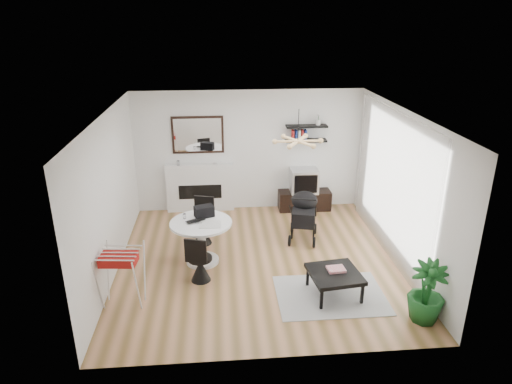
{
  "coord_description": "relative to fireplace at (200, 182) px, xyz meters",
  "views": [
    {
      "loc": [
        -0.67,
        -7.22,
        4.19
      ],
      "look_at": [
        -0.01,
        0.4,
        1.2
      ],
      "focal_mm": 32.0,
      "sensor_mm": 36.0,
      "label": 1
    }
  ],
  "objects": [
    {
      "name": "stroller",
      "position": [
        2.07,
        -1.56,
        -0.23
      ],
      "size": [
        0.71,
        0.93,
        1.05
      ],
      "rotation": [
        0.0,
        0.0,
        -0.24
      ],
      "color": "black",
      "rests_on": "floor"
    },
    {
      "name": "wall_back",
      "position": [
        1.1,
        0.08,
        0.66
      ],
      "size": [
        5.0,
        0.0,
        5.0
      ],
      "primitive_type": "plane",
      "rotation": [
        1.57,
        0.0,
        0.0
      ],
      "color": "white",
      "rests_on": "floor"
    },
    {
      "name": "shelf_upper",
      "position": [
        2.36,
        -0.05,
        1.23
      ],
      "size": [
        0.9,
        0.25,
        0.04
      ],
      "primitive_type": "cube",
      "color": "black",
      "rests_on": "wall_back"
    },
    {
      "name": "drying_rack",
      "position": [
        -1.08,
        -3.55,
        -0.2
      ],
      "size": [
        0.67,
        0.63,
        0.92
      ],
      "rotation": [
        0.0,
        0.0,
        -0.1
      ],
      "color": "white",
      "rests_on": "floor"
    },
    {
      "name": "floor",
      "position": [
        1.1,
        -2.42,
        -0.69
      ],
      "size": [
        5.0,
        5.0,
        0.0
      ],
      "primitive_type": "plane",
      "color": "brown",
      "rests_on": "ground"
    },
    {
      "name": "shelf_lower",
      "position": [
        2.36,
        -0.05,
        0.91
      ],
      "size": [
        0.9,
        0.25,
        0.04
      ],
      "primitive_type": "cube",
      "color": "black",
      "rests_on": "wall_back"
    },
    {
      "name": "crt_tv",
      "position": [
        2.33,
        -0.14,
        0.02
      ],
      "size": [
        0.61,
        0.53,
        0.53
      ],
      "color": "silver",
      "rests_on": "tv_console"
    },
    {
      "name": "potted_plant",
      "position": [
        3.35,
        -4.31,
        -0.22
      ],
      "size": [
        0.66,
        0.66,
        0.94
      ],
      "primitive_type": "imported",
      "rotation": [
        0.0,
        0.0,
        -0.31
      ],
      "color": "#17511D",
      "rests_on": "floor"
    },
    {
      "name": "pendant_lamp",
      "position": [
        1.8,
        -2.12,
        1.46
      ],
      "size": [
        0.9,
        0.9,
        0.1
      ],
      "primitive_type": null,
      "color": "#DEB274",
      "rests_on": "ceiling"
    },
    {
      "name": "chair_far",
      "position": [
        0.08,
        -1.6,
        -0.4
      ],
      "size": [
        0.46,
        0.48,
        0.91
      ],
      "rotation": [
        0.0,
        0.0,
        -0.27
      ],
      "color": "black",
      "rests_on": "floor"
    },
    {
      "name": "newspaper",
      "position": [
        0.25,
        -2.48,
        0.12
      ],
      "size": [
        0.38,
        0.32,
        0.01
      ],
      "primitive_type": "cube",
      "rotation": [
        0.0,
        0.0,
        -0.04
      ],
      "color": "white",
      "rests_on": "dining_table"
    },
    {
      "name": "drinking_glass",
      "position": [
        -0.2,
        -2.19,
        0.16
      ],
      "size": [
        0.05,
        0.05,
        0.09
      ],
      "primitive_type": "cylinder",
      "color": "white",
      "rests_on": "dining_table"
    },
    {
      "name": "dining_table",
      "position": [
        0.09,
        -2.36,
        -0.16
      ],
      "size": [
        1.09,
        1.09,
        0.8
      ],
      "color": "white",
      "rests_on": "floor"
    },
    {
      "name": "fireplace",
      "position": [
        0.0,
        0.0,
        0.0
      ],
      "size": [
        1.5,
        0.17,
        2.16
      ],
      "color": "white",
      "rests_on": "floor"
    },
    {
      "name": "laptop",
      "position": [
        0.02,
        -2.38,
        0.13
      ],
      "size": [
        0.41,
        0.36,
        0.03
      ],
      "primitive_type": "imported",
      "rotation": [
        0.0,
        0.0,
        0.5
      ],
      "color": "black",
      "rests_on": "dining_table"
    },
    {
      "name": "wall_right",
      "position": [
        3.6,
        -2.42,
        0.66
      ],
      "size": [
        0.0,
        5.0,
        5.0
      ],
      "primitive_type": "plane",
      "rotation": [
        1.57,
        0.0,
        -1.57
      ],
      "color": "white",
      "rests_on": "floor"
    },
    {
      "name": "sheer_curtain",
      "position": [
        3.5,
        -2.22,
        0.66
      ],
      "size": [
        0.04,
        3.6,
        2.6
      ],
      "primitive_type": "cube",
      "color": "white",
      "rests_on": "wall_right"
    },
    {
      "name": "chair_near",
      "position": [
        0.07,
        -2.98,
        -0.42
      ],
      "size": [
        0.44,
        0.45,
        0.85
      ],
      "rotation": [
        0.0,
        0.0,
        2.84
      ],
      "color": "black",
      "rests_on": "floor"
    },
    {
      "name": "ceiling",
      "position": [
        1.1,
        -2.42,
        2.01
      ],
      "size": [
        5.0,
        5.0,
        0.0
      ],
      "primitive_type": "plane",
      "color": "white",
      "rests_on": "wall_back"
    },
    {
      "name": "tv_console",
      "position": [
        2.36,
        -0.14,
        -0.46
      ],
      "size": [
        1.18,
        0.41,
        0.44
      ],
      "primitive_type": "cube",
      "color": "black",
      "rests_on": "floor"
    },
    {
      "name": "wall_left",
      "position": [
        -1.4,
        -2.42,
        0.66
      ],
      "size": [
        0.0,
        5.0,
        5.0
      ],
      "primitive_type": "plane",
      "rotation": [
        1.57,
        0.0,
        1.57
      ],
      "color": "white",
      "rests_on": "floor"
    },
    {
      "name": "black_bag",
      "position": [
        0.15,
        -2.13,
        0.21
      ],
      "size": [
        0.38,
        0.31,
        0.2
      ],
      "primitive_type": "cube",
      "rotation": [
        0.0,
        0.0,
        0.36
      ],
      "color": "black",
      "rests_on": "dining_table"
    },
    {
      "name": "rug",
      "position": [
        2.14,
        -3.59,
        -0.68
      ],
      "size": [
        1.71,
        1.24,
        0.01
      ],
      "primitive_type": "cube",
      "color": "#A7A7A7",
      "rests_on": "floor"
    },
    {
      "name": "magazines",
      "position": [
        2.23,
        -3.51,
        -0.26
      ],
      "size": [
        0.29,
        0.24,
        0.04
      ],
      "primitive_type": "cube",
      "rotation": [
        0.0,
        0.0,
        0.09
      ],
      "color": "#D33442",
      "rests_on": "coffee_table"
    },
    {
      "name": "coffee_table",
      "position": [
        2.2,
        -3.57,
        -0.32
      ],
      "size": [
        0.86,
        0.86,
        0.4
      ],
      "rotation": [
        0.0,
        0.0,
        0.13
      ],
      "color": "black",
      "rests_on": "rug"
    }
  ]
}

